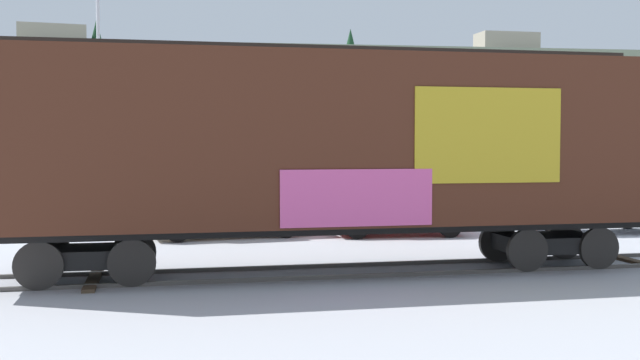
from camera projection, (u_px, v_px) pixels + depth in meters
ground_plane at (331, 273)px, 16.29m from camera, size 260.00×260.00×0.00m
track at (434, 267)px, 16.76m from camera, size 59.97×5.72×0.08m
freight_car at (333, 144)px, 16.16m from camera, size 14.22×4.00×4.78m
flagpole at (90, 35)px, 25.56m from camera, size 1.66×0.38×10.02m
hillside at (230, 114)px, 92.81m from camera, size 145.09×39.39×16.65m
parked_car_tan at (223, 209)px, 22.54m from camera, size 4.88×2.72×1.65m
parked_car_red at (395, 210)px, 22.97m from camera, size 4.08×1.96×1.52m
parked_car_white at (591, 205)px, 23.59m from camera, size 4.68×2.07×1.71m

